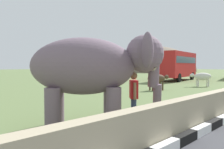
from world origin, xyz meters
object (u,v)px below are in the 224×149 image
(elephant, at_px, (96,67))
(cow_near, at_px, (157,79))
(cow_mid, at_px, (202,77))
(person_handler, at_px, (134,95))
(bus_red, at_px, (177,64))

(elephant, xyz_separation_m, cow_near, (9.60, 4.22, -0.94))
(elephant, relative_size, cow_near, 2.06)
(elephant, distance_m, cow_mid, 15.31)
(elephant, relative_size, person_handler, 2.37)
(bus_red, bearing_deg, elephant, -157.23)
(cow_mid, bearing_deg, bus_red, 44.51)
(elephant, distance_m, cow_near, 10.53)
(person_handler, xyz_separation_m, cow_mid, (13.85, 3.62, -0.06))
(person_handler, relative_size, bus_red, 0.20)
(elephant, xyz_separation_m, cow_mid, (14.97, 3.07, -0.94))
(cow_near, height_order, cow_mid, same)
(bus_red, bearing_deg, cow_near, -158.08)
(person_handler, bearing_deg, cow_near, 29.34)
(bus_red, bearing_deg, person_handler, -154.74)
(cow_mid, bearing_deg, cow_near, 167.93)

